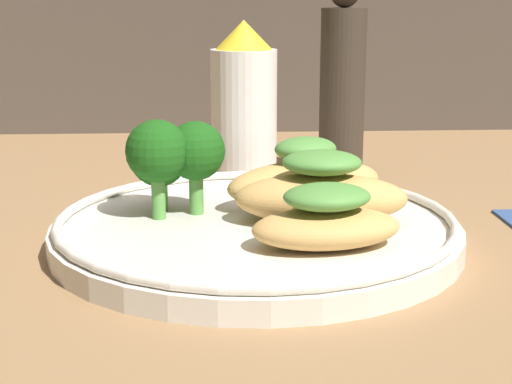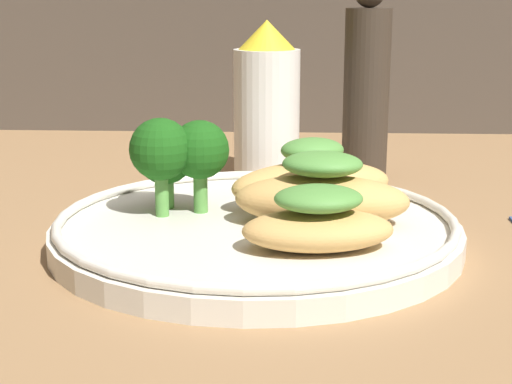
# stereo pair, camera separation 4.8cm
# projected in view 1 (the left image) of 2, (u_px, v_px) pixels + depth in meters

# --- Properties ---
(ground_plane) EXTENTS (1.80, 1.80, 0.01)m
(ground_plane) POSITION_uv_depth(u_px,v_px,m) (256.00, 252.00, 0.49)
(ground_plane) COLOR #936D47
(plate) EXTENTS (0.25, 0.25, 0.02)m
(plate) POSITION_uv_depth(u_px,v_px,m) (256.00, 230.00, 0.49)
(plate) COLOR silver
(plate) RESTS_ON ground_plane
(grilled_meat_front) EXTENTS (0.09, 0.06, 0.04)m
(grilled_meat_front) POSITION_uv_depth(u_px,v_px,m) (326.00, 221.00, 0.44)
(grilled_meat_front) COLOR tan
(grilled_meat_front) RESTS_ON plate
(grilled_meat_middle) EXTENTS (0.11, 0.06, 0.05)m
(grilled_meat_middle) POSITION_uv_depth(u_px,v_px,m) (321.00, 193.00, 0.48)
(grilled_meat_middle) COLOR tan
(grilled_meat_middle) RESTS_ON plate
(grilled_meat_back) EXTENTS (0.12, 0.08, 0.05)m
(grilled_meat_back) POSITION_uv_depth(u_px,v_px,m) (305.00, 179.00, 0.52)
(grilled_meat_back) COLOR tan
(grilled_meat_back) RESTS_ON plate
(broccoli_bunch) EXTENTS (0.06, 0.06, 0.06)m
(broccoli_bunch) POSITION_uv_depth(u_px,v_px,m) (170.00, 155.00, 0.50)
(broccoli_bunch) COLOR #569942
(broccoli_bunch) RESTS_ON plate
(sauce_bottle) EXTENTS (0.06, 0.06, 0.13)m
(sauce_bottle) POSITION_uv_depth(u_px,v_px,m) (242.00, 104.00, 0.65)
(sauce_bottle) COLOR white
(sauce_bottle) RESTS_ON ground_plane
(pepper_grinder) EXTENTS (0.04, 0.04, 0.17)m
(pepper_grinder) POSITION_uv_depth(u_px,v_px,m) (342.00, 88.00, 0.65)
(pepper_grinder) COLOR #382D23
(pepper_grinder) RESTS_ON ground_plane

